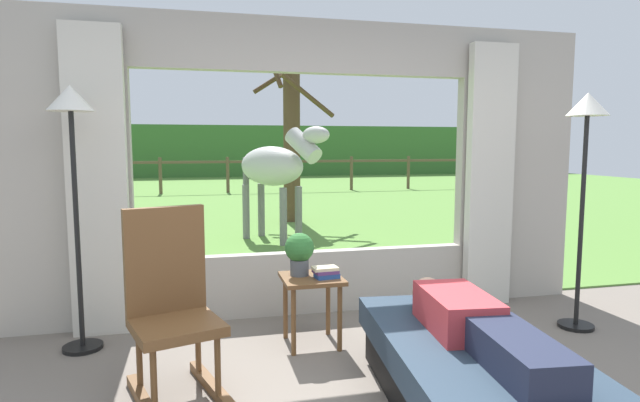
{
  "coord_description": "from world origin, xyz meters",
  "views": [
    {
      "loc": [
        -0.95,
        -2.14,
        1.49
      ],
      "look_at": [
        0.0,
        1.8,
        1.05
      ],
      "focal_mm": 28.97,
      "sensor_mm": 36.0,
      "label": 1
    }
  ],
  "objects_px": {
    "potted_plant": "(299,251)",
    "pasture_tree": "(292,127)",
    "reclining_person": "(475,324)",
    "recliner_sofa": "(468,373)",
    "floor_lamp_left": "(72,138)",
    "floor_lamp_right": "(586,139)",
    "rocking_chair": "(171,304)",
    "horse": "(275,167)",
    "book_stack": "(326,272)",
    "side_table": "(312,289)"
  },
  "relations": [
    {
      "from": "rocking_chair",
      "to": "floor_lamp_left",
      "type": "relative_size",
      "value": 0.59
    },
    {
      "from": "reclining_person",
      "to": "side_table",
      "type": "bearing_deg",
      "value": 124.17
    },
    {
      "from": "side_table",
      "to": "horse",
      "type": "xyz_separation_m",
      "value": [
        0.35,
        4.13,
        0.73
      ]
    },
    {
      "from": "reclining_person",
      "to": "potted_plant",
      "type": "relative_size",
      "value": 4.49
    },
    {
      "from": "reclining_person",
      "to": "book_stack",
      "type": "height_order",
      "value": "reclining_person"
    },
    {
      "from": "rocking_chair",
      "to": "pasture_tree",
      "type": "bearing_deg",
      "value": 56.07
    },
    {
      "from": "recliner_sofa",
      "to": "book_stack",
      "type": "distance_m",
      "value": 1.27
    },
    {
      "from": "reclining_person",
      "to": "floor_lamp_left",
      "type": "relative_size",
      "value": 0.75
    },
    {
      "from": "pasture_tree",
      "to": "floor_lamp_right",
      "type": "bearing_deg",
      "value": -79.15
    },
    {
      "from": "rocking_chair",
      "to": "pasture_tree",
      "type": "distance_m",
      "value": 7.06
    },
    {
      "from": "rocking_chair",
      "to": "horse",
      "type": "xyz_separation_m",
      "value": [
        1.33,
        4.66,
        0.61
      ]
    },
    {
      "from": "reclining_person",
      "to": "book_stack",
      "type": "xyz_separation_m",
      "value": [
        -0.55,
        1.14,
        0.04
      ]
    },
    {
      "from": "reclining_person",
      "to": "floor_lamp_right",
      "type": "distance_m",
      "value": 2.13
    },
    {
      "from": "book_stack",
      "to": "reclining_person",
      "type": "bearing_deg",
      "value": -64.45
    },
    {
      "from": "floor_lamp_left",
      "to": "floor_lamp_right",
      "type": "distance_m",
      "value": 3.87
    },
    {
      "from": "horse",
      "to": "side_table",
      "type": "bearing_deg",
      "value": 50.36
    },
    {
      "from": "floor_lamp_left",
      "to": "horse",
      "type": "relative_size",
      "value": 1.1
    },
    {
      "from": "potted_plant",
      "to": "reclining_person",
      "type": "bearing_deg",
      "value": -60.34
    },
    {
      "from": "reclining_person",
      "to": "pasture_tree",
      "type": "relative_size",
      "value": 0.38
    },
    {
      "from": "potted_plant",
      "to": "book_stack",
      "type": "bearing_deg",
      "value": -34.9
    },
    {
      "from": "potted_plant",
      "to": "pasture_tree",
      "type": "relative_size",
      "value": 0.09
    },
    {
      "from": "reclining_person",
      "to": "potted_plant",
      "type": "height_order",
      "value": "potted_plant"
    },
    {
      "from": "reclining_person",
      "to": "floor_lamp_left",
      "type": "xyz_separation_m",
      "value": [
        -2.3,
        1.51,
        1.02
      ]
    },
    {
      "from": "recliner_sofa",
      "to": "floor_lamp_right",
      "type": "xyz_separation_m",
      "value": [
        1.55,
        1.0,
        1.32
      ]
    },
    {
      "from": "book_stack",
      "to": "floor_lamp_right",
      "type": "xyz_separation_m",
      "value": [
        2.09,
        -0.09,
        0.97
      ]
    },
    {
      "from": "pasture_tree",
      "to": "horse",
      "type": "bearing_deg",
      "value": -107.47
    },
    {
      "from": "floor_lamp_right",
      "to": "pasture_tree",
      "type": "distance_m",
      "value": 6.41
    },
    {
      "from": "potted_plant",
      "to": "book_stack",
      "type": "relative_size",
      "value": 1.61
    },
    {
      "from": "recliner_sofa",
      "to": "reclining_person",
      "type": "distance_m",
      "value": 0.31
    },
    {
      "from": "recliner_sofa",
      "to": "horse",
      "type": "distance_m",
      "value": 5.37
    },
    {
      "from": "potted_plant",
      "to": "floor_lamp_right",
      "type": "bearing_deg",
      "value": -5.44
    },
    {
      "from": "reclining_person",
      "to": "recliner_sofa",
      "type": "bearing_deg",
      "value": 96.18
    },
    {
      "from": "reclining_person",
      "to": "rocking_chair",
      "type": "height_order",
      "value": "rocking_chair"
    },
    {
      "from": "reclining_person",
      "to": "floor_lamp_left",
      "type": "height_order",
      "value": "floor_lamp_left"
    },
    {
      "from": "potted_plant",
      "to": "pasture_tree",
      "type": "bearing_deg",
      "value": 80.07
    },
    {
      "from": "reclining_person",
      "to": "book_stack",
      "type": "relative_size",
      "value": 7.21
    },
    {
      "from": "pasture_tree",
      "to": "recliner_sofa",
      "type": "bearing_deg",
      "value": -92.69
    },
    {
      "from": "rocking_chair",
      "to": "floor_lamp_left",
      "type": "distance_m",
      "value": 1.46
    },
    {
      "from": "floor_lamp_left",
      "to": "potted_plant",
      "type": "bearing_deg",
      "value": -8.7
    },
    {
      "from": "reclining_person",
      "to": "horse",
      "type": "relative_size",
      "value": 0.83
    },
    {
      "from": "reclining_person",
      "to": "pasture_tree",
      "type": "xyz_separation_m",
      "value": [
        0.34,
        7.33,
        1.3
      ]
    },
    {
      "from": "rocking_chair",
      "to": "floor_lamp_left",
      "type": "xyz_separation_m",
      "value": [
        -0.68,
        0.83,
        0.99
      ]
    },
    {
      "from": "book_stack",
      "to": "horse",
      "type": "xyz_separation_m",
      "value": [
        0.26,
        4.19,
        0.59
      ]
    },
    {
      "from": "potted_plant",
      "to": "pasture_tree",
      "type": "distance_m",
      "value": 6.26
    },
    {
      "from": "floor_lamp_right",
      "to": "horse",
      "type": "xyz_separation_m",
      "value": [
        -1.84,
        4.28,
        -0.38
      ]
    },
    {
      "from": "rocking_chair",
      "to": "side_table",
      "type": "distance_m",
      "value": 1.12
    },
    {
      "from": "potted_plant",
      "to": "recliner_sofa",
      "type": "bearing_deg",
      "value": -59.34
    },
    {
      "from": "book_stack",
      "to": "pasture_tree",
      "type": "height_order",
      "value": "pasture_tree"
    },
    {
      "from": "side_table",
      "to": "pasture_tree",
      "type": "distance_m",
      "value": 6.36
    },
    {
      "from": "rocking_chair",
      "to": "horse",
      "type": "relative_size",
      "value": 0.65
    }
  ]
}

